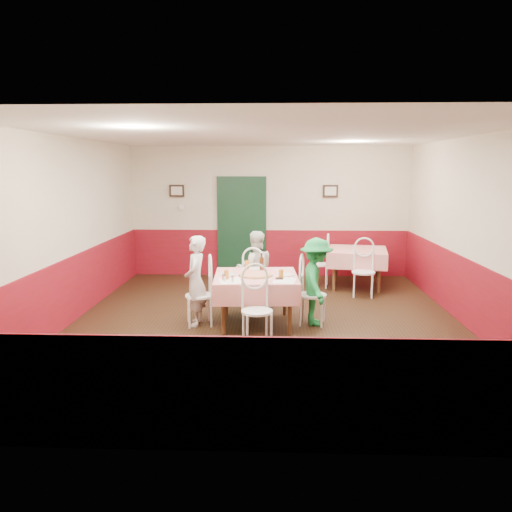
{
  "coord_description": "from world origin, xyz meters",
  "views": [
    {
      "loc": [
        0.12,
        -7.3,
        2.33
      ],
      "look_at": [
        -0.16,
        -0.05,
        1.05
      ],
      "focal_mm": 35.0,
      "sensor_mm": 36.0,
      "label": 1
    }
  ],
  "objects_px": {
    "chair_right": "(313,295)",
    "glass_b": "(281,274)",
    "chair_left": "(199,296)",
    "pizza": "(256,275)",
    "second_table": "(357,268)",
    "chair_near": "(257,311)",
    "chair_second_b": "(363,272)",
    "glass_c": "(247,265)",
    "diner_left": "(196,281)",
    "diner_right": "(316,282)",
    "main_table": "(256,300)",
    "glass_a": "(227,275)",
    "diner_far": "(255,270)",
    "chair_second_a": "(319,264)",
    "wallet": "(279,278)",
    "beer_bottle": "(262,262)",
    "chair_far": "(255,283)"
  },
  "relations": [
    {
      "from": "chair_right",
      "to": "glass_b",
      "type": "xyz_separation_m",
      "value": [
        -0.48,
        -0.25,
        0.37
      ]
    },
    {
      "from": "chair_left",
      "to": "pizza",
      "type": "distance_m",
      "value": 0.91
    },
    {
      "from": "pizza",
      "to": "glass_b",
      "type": "relative_size",
      "value": 3.81
    },
    {
      "from": "chair_left",
      "to": "glass_b",
      "type": "relative_size",
      "value": 7.1
    },
    {
      "from": "second_table",
      "to": "chair_near",
      "type": "height_order",
      "value": "chair_near"
    },
    {
      "from": "chair_second_b",
      "to": "chair_left",
      "type": "bearing_deg",
      "value": -137.38
    },
    {
      "from": "second_table",
      "to": "glass_c",
      "type": "distance_m",
      "value": 2.97
    },
    {
      "from": "glass_c",
      "to": "diner_left",
      "type": "height_order",
      "value": "diner_left"
    },
    {
      "from": "diner_right",
      "to": "main_table",
      "type": "bearing_deg",
      "value": 91.13
    },
    {
      "from": "chair_left",
      "to": "glass_c",
      "type": "distance_m",
      "value": 0.92
    },
    {
      "from": "glass_a",
      "to": "glass_b",
      "type": "height_order",
      "value": "same"
    },
    {
      "from": "diner_far",
      "to": "glass_c",
      "type": "bearing_deg",
      "value": 65.52
    },
    {
      "from": "chair_second_a",
      "to": "wallet",
      "type": "distance_m",
      "value": 2.89
    },
    {
      "from": "chair_left",
      "to": "wallet",
      "type": "bearing_deg",
      "value": 67.85
    },
    {
      "from": "wallet",
      "to": "main_table",
      "type": "bearing_deg",
      "value": 140.44
    },
    {
      "from": "glass_c",
      "to": "diner_right",
      "type": "height_order",
      "value": "diner_right"
    },
    {
      "from": "beer_bottle",
      "to": "glass_c",
      "type": "bearing_deg",
      "value": 175.67
    },
    {
      "from": "chair_right",
      "to": "chair_near",
      "type": "height_order",
      "value": "same"
    },
    {
      "from": "pizza",
      "to": "diner_left",
      "type": "xyz_separation_m",
      "value": [
        -0.9,
        -0.01,
        -0.1
      ]
    },
    {
      "from": "chair_right",
      "to": "diner_left",
      "type": "bearing_deg",
      "value": 104.14
    },
    {
      "from": "second_table",
      "to": "diner_left",
      "type": "bearing_deg",
      "value": -137.67
    },
    {
      "from": "chair_near",
      "to": "wallet",
      "type": "distance_m",
      "value": 0.74
    },
    {
      "from": "glass_a",
      "to": "glass_c",
      "type": "bearing_deg",
      "value": 69.72
    },
    {
      "from": "chair_near",
      "to": "chair_second_a",
      "type": "xyz_separation_m",
      "value": [
        1.11,
        3.35,
        0.0
      ]
    },
    {
      "from": "main_table",
      "to": "wallet",
      "type": "distance_m",
      "value": 0.58
    },
    {
      "from": "main_table",
      "to": "chair_far",
      "type": "height_order",
      "value": "chair_far"
    },
    {
      "from": "glass_a",
      "to": "diner_far",
      "type": "relative_size",
      "value": 0.1
    },
    {
      "from": "second_table",
      "to": "chair_left",
      "type": "height_order",
      "value": "chair_left"
    },
    {
      "from": "chair_right",
      "to": "beer_bottle",
      "type": "bearing_deg",
      "value": 76.7
    },
    {
      "from": "chair_far",
      "to": "chair_near",
      "type": "height_order",
      "value": "same"
    },
    {
      "from": "glass_a",
      "to": "main_table",
      "type": "bearing_deg",
      "value": 34.79
    },
    {
      "from": "chair_left",
      "to": "diner_left",
      "type": "bearing_deg",
      "value": -99.15
    },
    {
      "from": "diner_left",
      "to": "diner_far",
      "type": "xyz_separation_m",
      "value": [
        0.85,
        0.95,
        -0.02
      ]
    },
    {
      "from": "diner_far",
      "to": "glass_a",
      "type": "bearing_deg",
      "value": 60.6
    },
    {
      "from": "chair_left",
      "to": "chair_second_b",
      "type": "bearing_deg",
      "value": 110.89
    },
    {
      "from": "diner_far",
      "to": "pizza",
      "type": "bearing_deg",
      "value": 80.41
    },
    {
      "from": "pizza",
      "to": "diner_left",
      "type": "distance_m",
      "value": 0.9
    },
    {
      "from": "wallet",
      "to": "chair_near",
      "type": "bearing_deg",
      "value": -119.7
    },
    {
      "from": "pizza",
      "to": "diner_far",
      "type": "relative_size",
      "value": 0.37
    },
    {
      "from": "chair_right",
      "to": "chair_near",
      "type": "xyz_separation_m",
      "value": [
        -0.8,
        -0.9,
        0.0
      ]
    },
    {
      "from": "pizza",
      "to": "diner_left",
      "type": "relative_size",
      "value": 0.36
    },
    {
      "from": "glass_c",
      "to": "wallet",
      "type": "distance_m",
      "value": 0.83
    },
    {
      "from": "chair_second_b",
      "to": "diner_far",
      "type": "relative_size",
      "value": 0.69
    },
    {
      "from": "pizza",
      "to": "glass_b",
      "type": "height_order",
      "value": "glass_b"
    },
    {
      "from": "chair_right",
      "to": "chair_second_a",
      "type": "distance_m",
      "value": 2.47
    },
    {
      "from": "chair_near",
      "to": "diner_far",
      "type": "xyz_separation_m",
      "value": [
        -0.1,
        1.75,
        0.21
      ]
    },
    {
      "from": "chair_right",
      "to": "chair_second_b",
      "type": "relative_size",
      "value": 1.0
    },
    {
      "from": "pizza",
      "to": "glass_c",
      "type": "bearing_deg",
      "value": 108.08
    },
    {
      "from": "second_table",
      "to": "beer_bottle",
      "type": "height_order",
      "value": "beer_bottle"
    },
    {
      "from": "wallet",
      "to": "diner_right",
      "type": "relative_size",
      "value": 0.08
    }
  ]
}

